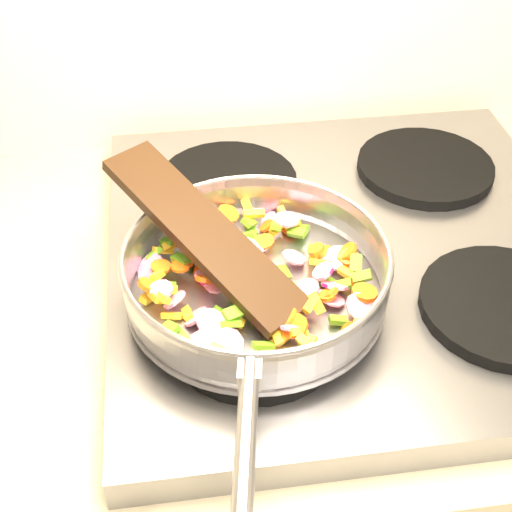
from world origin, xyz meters
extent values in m
cube|color=#939399|center=(-0.70, 1.67, 0.92)|extent=(0.60, 0.60, 0.04)
cylinder|color=black|center=(-0.84, 1.52, 0.95)|extent=(0.19, 0.19, 0.02)
cylinder|color=black|center=(-0.56, 1.52, 0.95)|extent=(0.19, 0.19, 0.02)
cylinder|color=black|center=(-0.84, 1.81, 0.95)|extent=(0.19, 0.19, 0.02)
cylinder|color=black|center=(-0.56, 1.81, 0.95)|extent=(0.19, 0.19, 0.02)
cylinder|color=#9E9EA5|center=(-0.83, 1.57, 0.96)|extent=(0.29, 0.29, 0.01)
torus|color=#9E9EA5|center=(-0.83, 1.57, 0.99)|extent=(0.34, 0.34, 0.06)
torus|color=#9E9EA5|center=(-0.83, 1.57, 1.02)|extent=(0.29, 0.29, 0.01)
cylinder|color=#9E9EA5|center=(-0.88, 1.34, 1.01)|extent=(0.05, 0.19, 0.02)
cube|color=#9E9EA5|center=(-0.86, 1.42, 1.01)|extent=(0.03, 0.03, 0.02)
cylinder|color=#DA1569|center=(-0.86, 1.63, 0.98)|extent=(0.04, 0.03, 0.02)
cube|color=yellow|center=(-0.93, 1.64, 0.98)|extent=(0.03, 0.02, 0.02)
cube|color=yellow|center=(-0.82, 1.69, 0.98)|extent=(0.03, 0.01, 0.01)
cylinder|color=#DA1569|center=(-0.79, 1.55, 0.98)|extent=(0.04, 0.04, 0.02)
cylinder|color=#DA1569|center=(-0.94, 1.56, 0.99)|extent=(0.03, 0.03, 0.01)
cube|color=yellow|center=(-0.91, 1.54, 0.97)|extent=(0.01, 0.02, 0.01)
cube|color=#589B1D|center=(-0.84, 1.60, 0.97)|extent=(0.02, 0.02, 0.02)
cylinder|color=#FF5E13|center=(-0.76, 1.54, 0.98)|extent=(0.02, 0.03, 0.02)
cylinder|color=#DA1569|center=(-0.78, 1.47, 0.97)|extent=(0.04, 0.03, 0.01)
cube|color=yellow|center=(-0.72, 1.52, 0.97)|extent=(0.01, 0.02, 0.01)
cube|color=#589B1D|center=(-0.91, 1.61, 0.99)|extent=(0.02, 0.02, 0.01)
cylinder|color=#DA1569|center=(-0.85, 1.61, 0.98)|extent=(0.03, 0.03, 0.01)
cylinder|color=#FF5E13|center=(-0.89, 1.58, 0.98)|extent=(0.03, 0.03, 0.02)
cube|color=#589B1D|center=(-0.74, 1.56, 0.97)|extent=(0.02, 0.02, 0.01)
cube|color=yellow|center=(-0.73, 1.57, 0.97)|extent=(0.02, 0.03, 0.01)
cube|color=yellow|center=(-0.89, 1.65, 0.98)|extent=(0.02, 0.02, 0.01)
cube|color=#589B1D|center=(-0.87, 1.52, 0.99)|extent=(0.02, 0.02, 0.01)
cube|color=#589B1D|center=(-0.80, 1.66, 0.98)|extent=(0.02, 0.02, 0.01)
cube|color=#589B1D|center=(-0.77, 1.66, 0.97)|extent=(0.02, 0.03, 0.02)
cube|color=yellow|center=(-0.78, 1.69, 0.98)|extent=(0.01, 0.02, 0.02)
cube|color=yellow|center=(-0.87, 1.64, 0.97)|extent=(0.02, 0.02, 0.01)
cube|color=#589B1D|center=(-0.85, 1.54, 0.98)|extent=(0.02, 0.02, 0.01)
cube|color=yellow|center=(-0.93, 1.54, 0.97)|extent=(0.02, 0.02, 0.01)
cube|color=yellow|center=(-0.83, 1.70, 0.98)|extent=(0.01, 0.02, 0.02)
cube|color=#589B1D|center=(-0.88, 1.62, 0.97)|extent=(0.02, 0.02, 0.01)
cylinder|color=#DA1569|center=(-0.89, 1.66, 0.96)|extent=(0.03, 0.03, 0.02)
cylinder|color=#DA1569|center=(-0.78, 1.67, 0.98)|extent=(0.04, 0.04, 0.01)
cylinder|color=#DA1569|center=(-0.73, 1.61, 0.97)|extent=(0.04, 0.04, 0.02)
cube|color=#589B1D|center=(-0.83, 1.66, 0.97)|extent=(0.02, 0.02, 0.01)
cube|color=#589B1D|center=(-0.76, 1.51, 0.97)|extent=(0.02, 0.01, 0.01)
cube|color=#589B1D|center=(-0.83, 1.68, 0.97)|extent=(0.02, 0.03, 0.01)
cube|color=#589B1D|center=(-0.77, 1.65, 0.98)|extent=(0.02, 0.02, 0.01)
cube|color=yellow|center=(-0.78, 1.52, 0.98)|extent=(0.02, 0.02, 0.02)
cylinder|color=#FF5E13|center=(-0.81, 1.68, 0.97)|extent=(0.02, 0.03, 0.02)
cube|color=#589B1D|center=(-0.93, 1.59, 0.97)|extent=(0.02, 0.01, 0.02)
cube|color=yellow|center=(-0.76, 1.59, 0.98)|extent=(0.03, 0.02, 0.02)
cube|color=yellow|center=(-0.92, 1.64, 0.99)|extent=(0.02, 0.01, 0.02)
cube|color=yellow|center=(-0.90, 1.47, 0.97)|extent=(0.02, 0.02, 0.01)
cube|color=yellow|center=(-0.78, 1.67, 0.98)|extent=(0.02, 0.02, 0.01)
cylinder|color=#DA1569|center=(-0.75, 1.56, 0.97)|extent=(0.04, 0.04, 0.03)
cube|color=#589B1D|center=(-0.93, 1.64, 0.99)|extent=(0.02, 0.02, 0.01)
cylinder|color=#DA1569|center=(-0.88, 1.63, 0.97)|extent=(0.03, 0.03, 0.01)
cylinder|color=#FF5E13|center=(-0.81, 1.64, 0.97)|extent=(0.03, 0.03, 0.01)
cube|color=yellow|center=(-0.74, 1.49, 0.97)|extent=(0.02, 0.03, 0.01)
cube|color=yellow|center=(-0.88, 1.64, 0.98)|extent=(0.02, 0.02, 0.01)
cylinder|color=#DA1569|center=(-0.88, 1.57, 0.98)|extent=(0.04, 0.04, 0.01)
cube|color=#589B1D|center=(-0.72, 1.58, 0.98)|extent=(0.02, 0.03, 0.01)
cylinder|color=#DA1569|center=(-0.89, 1.65, 0.97)|extent=(0.04, 0.04, 0.01)
cube|color=#589B1D|center=(-0.89, 1.67, 0.97)|extent=(0.02, 0.02, 0.02)
cube|color=yellow|center=(-0.80, 1.49, 0.98)|extent=(0.02, 0.01, 0.01)
cube|color=yellow|center=(-0.85, 1.69, 0.97)|extent=(0.02, 0.03, 0.01)
cube|color=yellow|center=(-0.82, 1.49, 0.97)|extent=(0.03, 0.02, 0.02)
cylinder|color=#DA1569|center=(-0.80, 1.69, 0.96)|extent=(0.04, 0.04, 0.02)
cylinder|color=#FF5E13|center=(-0.85, 1.58, 0.96)|extent=(0.03, 0.02, 0.02)
cylinder|color=#DA1569|center=(-0.78, 1.61, 0.97)|extent=(0.04, 0.04, 0.01)
cube|color=#589B1D|center=(-0.88, 1.60, 0.97)|extent=(0.02, 0.02, 0.01)
cylinder|color=#DA1569|center=(-0.81, 1.50, 0.98)|extent=(0.04, 0.04, 0.02)
cylinder|color=#DA1569|center=(-0.73, 1.52, 0.98)|extent=(0.04, 0.04, 0.02)
cube|color=#589B1D|center=(-0.79, 1.56, 0.97)|extent=(0.01, 0.02, 0.01)
cylinder|color=#FF5E13|center=(-0.95, 1.57, 0.99)|extent=(0.03, 0.03, 0.02)
cylinder|color=#FF5E13|center=(-0.81, 1.46, 0.97)|extent=(0.03, 0.03, 0.02)
cube|color=yellow|center=(-0.82, 1.50, 0.97)|extent=(0.02, 0.03, 0.01)
cylinder|color=#DA1569|center=(-0.90, 1.53, 0.97)|extent=(0.03, 0.04, 0.03)
cylinder|color=#FF5E13|center=(-0.76, 1.61, 0.98)|extent=(0.02, 0.03, 0.02)
cube|color=yellow|center=(-0.76, 1.62, 0.97)|extent=(0.01, 0.02, 0.01)
cube|color=yellow|center=(-0.73, 1.60, 0.97)|extent=(0.01, 0.02, 0.01)
cylinder|color=#FF5E13|center=(-0.72, 1.56, 0.97)|extent=(0.03, 0.03, 0.02)
cube|color=yellow|center=(-0.82, 1.45, 0.97)|extent=(0.02, 0.02, 0.01)
cube|color=#589B1D|center=(-0.88, 1.53, 0.98)|extent=(0.01, 0.02, 0.02)
cylinder|color=#FF5E13|center=(-0.83, 1.45, 0.97)|extent=(0.03, 0.03, 0.01)
cube|color=yellow|center=(-0.88, 1.47, 0.99)|extent=(0.03, 0.02, 0.01)
cube|color=yellow|center=(-0.93, 1.55, 0.99)|extent=(0.02, 0.03, 0.02)
cylinder|color=#FF5E13|center=(-0.72, 1.60, 0.98)|extent=(0.03, 0.03, 0.02)
cube|color=yellow|center=(-0.78, 1.52, 0.99)|extent=(0.02, 0.02, 0.01)
cylinder|color=#FF5E13|center=(-0.75, 1.48, 0.97)|extent=(0.04, 0.03, 0.03)
cube|color=yellow|center=(-0.84, 1.46, 0.97)|extent=(0.02, 0.02, 0.02)
cube|color=yellow|center=(-0.94, 1.59, 0.98)|extent=(0.02, 0.02, 0.01)
cylinder|color=#FF5E13|center=(-0.78, 1.67, 0.97)|extent=(0.03, 0.03, 0.01)
cube|color=#589B1D|center=(-0.87, 1.51, 0.98)|extent=(0.02, 0.01, 0.01)
cylinder|color=#FF5E13|center=(-0.74, 1.61, 0.97)|extent=(0.04, 0.03, 0.02)
cylinder|color=#FF5E13|center=(-0.89, 1.60, 0.97)|extent=(0.04, 0.04, 0.02)
cube|color=#589B1D|center=(-0.72, 1.56, 0.98)|extent=(0.02, 0.02, 0.02)
cylinder|color=#DA1569|center=(-0.74, 1.60, 0.97)|extent=(0.04, 0.04, 0.01)
cylinder|color=#DA1569|center=(-0.75, 1.61, 0.96)|extent=(0.03, 0.03, 0.02)
cube|color=yellow|center=(-0.82, 1.49, 0.98)|extent=(0.02, 0.03, 0.02)
cube|color=yellow|center=(-0.83, 1.60, 0.97)|extent=(0.01, 0.03, 0.01)
cylinder|color=#DA1569|center=(-0.92, 1.56, 0.98)|extent=(0.03, 0.04, 0.03)
cube|color=#589B1D|center=(-0.92, 1.50, 0.98)|extent=(0.02, 0.03, 0.01)
cylinder|color=#DA1569|center=(-0.89, 1.51, 0.98)|extent=(0.04, 0.04, 0.02)
cube|color=yellow|center=(-0.76, 1.48, 0.97)|extent=(0.03, 0.02, 0.01)
cube|color=#589B1D|center=(-0.79, 1.48, 0.97)|extent=(0.02, 0.02, 0.01)
cylinder|color=#DA1569|center=(-0.83, 1.63, 0.98)|extent=(0.04, 0.04, 0.02)
cylinder|color=#FF5E13|center=(-0.87, 1.66, 0.97)|extent=(0.03, 0.03, 0.02)
cube|color=#589B1D|center=(-0.90, 1.63, 0.97)|extent=(0.03, 0.02, 0.01)
cylinder|color=#FF5E13|center=(-0.80, 1.54, 0.97)|extent=(0.04, 0.04, 0.02)
cube|color=yellow|center=(-0.80, 1.46, 0.99)|extent=(0.02, 0.03, 0.01)
cube|color=#589B1D|center=(-0.80, 1.59, 0.97)|extent=(0.02, 0.02, 0.01)
cylinder|color=#DA1569|center=(-0.95, 1.62, 0.97)|extent=(0.04, 0.05, 0.03)
cylinder|color=#DA1569|center=(-0.87, 1.46, 0.97)|extent=(0.04, 0.03, 0.03)
cylinder|color=#FF5E13|center=(-0.91, 1.61, 0.98)|extent=(0.04, 0.03, 0.02)
cylinder|color=#FF5E13|center=(-0.76, 1.54, 0.98)|extent=(0.02, 0.02, 0.01)
cylinder|color=#FF5E13|center=(-0.80, 1.49, 0.98)|extent=(0.03, 0.03, 0.02)
cylinder|color=#FF5E13|center=(-0.72, 1.53, 0.98)|extent=(0.04, 0.04, 0.01)
cylinder|color=#DA1569|center=(-0.88, 1.63, 0.97)|extent=(0.03, 0.03, 0.03)
cylinder|color=#DA1569|center=(-0.87, 1.49, 0.97)|extent=(0.04, 0.04, 0.03)
cube|color=#589B1D|center=(-0.83, 1.66, 0.97)|extent=(0.03, 0.03, 0.01)
cube|color=yellow|center=(-0.94, 1.56, 0.98)|extent=(0.02, 0.03, 0.02)
cylinder|color=#FF5E13|center=(-0.88, 1.61, 0.97)|extent=(0.02, 0.02, 0.01)
cylinder|color=#DA1569|center=(-0.89, 1.48, 0.99)|extent=(0.05, 0.05, 0.01)
cube|color=#589B1D|center=(-0.90, 1.66, 0.97)|extent=(0.02, 0.02, 0.01)
cylinder|color=#FF5E13|center=(-0.81, 1.51, 0.98)|extent=(0.03, 0.03, 0.02)
cylinder|color=#DA1569|center=(-0.85, 1.64, 0.97)|extent=(0.04, 0.03, 0.02)
cube|color=yellow|center=(-0.80, 1.66, 0.97)|extent=(0.02, 0.02, 0.01)
cylinder|color=#DA1569|center=(-0.89, 1.47, 0.98)|extent=(0.04, 0.04, 0.02)
cube|color=yellow|center=(-0.84, 1.65, 0.97)|extent=(0.02, 0.03, 0.02)
cube|color=#589B1D|center=(-0.93, 1.51, 0.99)|extent=(0.02, 0.02, 0.01)
cube|color=#589B1D|center=(-0.76, 1.57, 0.97)|extent=(0.03, 0.02, 0.02)
cylinder|color=#DA1569|center=(-0.76, 1.54, 0.97)|extent=(0.04, 0.04, 0.02)
cube|color=#589B1D|center=(-0.82, 1.57, 0.98)|extent=(0.01, 0.02, 0.02)
cube|color=yellow|center=(-0.81, 1.56, 0.97)|extent=(0.02, 0.01, 0.01)
cube|color=#589B1D|center=(-0.94, 1.63, 0.98)|extent=(0.02, 0.02, 0.02)
cube|color=#589B1D|center=(-0.86, 1.56, 0.98)|extent=(0.02, 0.02, 0.01)
cylinder|color=#FF5E13|center=(-0.85, 1.70, 0.98)|extent=(0.04, 0.04, 0.02)
cylinder|color=#FF5E13|center=(-0.72, 1.60, 0.98)|extent=(0.03, 0.03, 0.03)
cube|color=#589B1D|center=(-0.84, 1.48, 0.97)|extent=(0.03, 0.02, 0.02)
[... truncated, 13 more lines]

